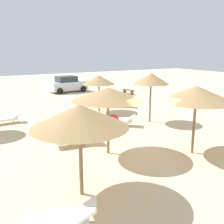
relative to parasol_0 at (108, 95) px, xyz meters
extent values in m
plane|color=beige|center=(1.48, -0.77, -2.58)|extent=(80.00, 80.00, 0.00)
cylinder|color=#75604C|center=(0.00, 0.00, -1.36)|extent=(0.12, 0.12, 2.44)
cone|color=#9E7A4C|center=(0.00, 0.00, 0.03)|extent=(3.04, 3.04, 0.54)
torus|color=red|center=(0.22, 0.00, -1.23)|extent=(0.71, 0.18, 0.70)
cylinder|color=#75604C|center=(3.27, 7.24, -1.53)|extent=(0.12, 0.12, 2.10)
cone|color=#9E7A4C|center=(3.27, 7.24, -0.26)|extent=(2.32, 2.32, 0.64)
cylinder|color=#75604C|center=(4.72, 3.14, -1.35)|extent=(0.12, 0.12, 2.47)
cone|color=#9E7A4C|center=(4.72, 3.14, 0.13)|extent=(2.21, 2.21, 0.68)
cylinder|color=#75604C|center=(-2.32, -2.47, -1.45)|extent=(0.12, 0.12, 2.28)
cone|color=#9E7A4C|center=(-2.32, -2.47, -0.07)|extent=(2.90, 2.90, 0.68)
cylinder|color=#75604C|center=(3.18, -1.81, -1.38)|extent=(0.12, 0.12, 2.40)
cone|color=#9E7A4C|center=(3.18, -1.81, 0.04)|extent=(3.09, 3.09, 0.64)
cube|color=white|center=(-0.99, 1.59, -2.30)|extent=(1.77, 0.86, 0.12)
cube|color=white|center=(-0.20, 1.48, -2.03)|extent=(0.50, 0.69, 0.47)
cylinder|color=silver|center=(-0.36, 1.73, -2.47)|extent=(0.06, 0.06, 0.22)
cylinder|color=silver|center=(-0.42, 1.29, -2.47)|extent=(0.06, 0.06, 0.22)
cylinder|color=silver|center=(-1.55, 1.89, -2.47)|extent=(0.06, 0.06, 0.22)
cylinder|color=silver|center=(-1.61, 1.45, -2.47)|extent=(0.06, 0.06, 0.22)
cube|color=white|center=(5.16, 7.78, -2.30)|extent=(1.80, 1.38, 0.12)
cube|color=white|center=(5.86, 7.39, -2.03)|extent=(0.66, 0.76, 0.48)
cylinder|color=silver|center=(5.79, 7.68, -2.47)|extent=(0.06, 0.06, 0.22)
cylinder|color=silver|center=(5.58, 7.29, -2.47)|extent=(0.06, 0.06, 0.22)
cylinder|color=silver|center=(4.74, 8.26, -2.47)|extent=(0.06, 0.06, 0.22)
cylinder|color=silver|center=(4.53, 7.87, -2.47)|extent=(0.06, 0.06, 0.22)
cube|color=white|center=(2.55, 3.44, -2.30)|extent=(1.71, 1.58, 0.12)
cube|color=white|center=(3.16, 2.92, -2.10)|extent=(0.80, 0.82, 0.36)
cylinder|color=silver|center=(3.15, 3.22, -2.47)|extent=(0.06, 0.06, 0.22)
cylinder|color=silver|center=(2.87, 2.88, -2.47)|extent=(0.06, 0.06, 0.22)
cylinder|color=silver|center=(2.23, 3.99, -2.47)|extent=(0.06, 0.06, 0.22)
cylinder|color=silver|center=(1.95, 3.65, -2.47)|extent=(0.06, 0.06, 0.22)
cube|color=white|center=(-3.33, 7.18, -2.30)|extent=(1.72, 0.69, 0.12)
cube|color=white|center=(-2.53, 7.21, -2.12)|extent=(0.55, 0.66, 0.31)
cylinder|color=silver|center=(-2.73, 7.42, -2.47)|extent=(0.06, 0.06, 0.22)
cylinder|color=silver|center=(-2.72, 6.98, -2.47)|extent=(0.06, 0.06, 0.22)
cube|color=white|center=(-3.54, -3.63, -2.30)|extent=(1.81, 1.29, 0.12)
cube|color=white|center=(-2.82, -3.97, -2.08)|extent=(0.72, 0.79, 0.38)
cylinder|color=silver|center=(-2.91, -3.68, -2.47)|extent=(0.06, 0.06, 0.22)
cylinder|color=silver|center=(-4.00, -3.18, -2.47)|extent=(0.06, 0.06, 0.22)
cube|color=brown|center=(9.33, 12.55, -2.13)|extent=(0.63, 1.54, 0.08)
cube|color=brown|center=(9.42, 12.01, -2.38)|extent=(0.37, 0.18, 0.41)
cube|color=brown|center=(9.24, 13.09, -2.38)|extent=(0.37, 0.18, 0.41)
cube|color=brown|center=(3.70, 10.39, -2.13)|extent=(0.44, 1.51, 0.08)
cube|color=brown|center=(3.71, 9.84, -2.38)|extent=(0.36, 0.13, 0.41)
cube|color=brown|center=(3.68, 10.94, -2.38)|extent=(0.36, 0.13, 0.41)
cube|color=silver|center=(4.55, 16.99, -1.91)|extent=(4.13, 2.02, 0.90)
cube|color=#262D38|center=(4.35, 16.97, -1.16)|extent=(2.12, 1.72, 0.60)
cylinder|color=black|center=(5.82, 17.97, -2.26)|extent=(0.66, 0.27, 0.64)
cylinder|color=black|center=(5.97, 16.22, -2.26)|extent=(0.66, 0.27, 0.64)
cylinder|color=black|center=(3.13, 17.75, -2.26)|extent=(0.66, 0.27, 0.64)
cylinder|color=black|center=(3.28, 16.00, -2.26)|extent=(0.66, 0.27, 0.64)
camera|label=1|loc=(-5.10, -9.18, 1.77)|focal=41.24mm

